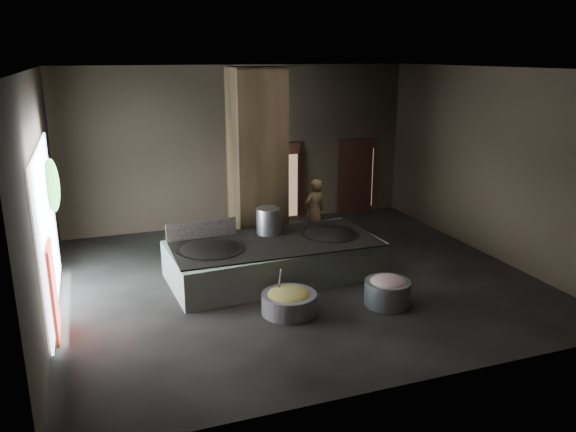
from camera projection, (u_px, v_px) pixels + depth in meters
name	position (u px, v px, depth m)	size (l,w,h in m)	color
floor	(296.00, 279.00, 12.49)	(10.00, 9.00, 0.10)	black
ceiling	(297.00, 66.00, 11.21)	(10.00, 9.00, 0.10)	black
back_wall	(240.00, 146.00, 15.96)	(10.00, 0.10, 4.50)	black
front_wall	(412.00, 245.00, 7.74)	(10.00, 0.10, 4.50)	black
left_wall	(37.00, 198.00, 10.21)	(0.10, 9.00, 4.50)	black
right_wall	(493.00, 163.00, 13.49)	(0.10, 9.00, 4.50)	black
pillar	(257.00, 163.00, 13.47)	(1.20, 1.20, 4.50)	black
hearth_platform	(274.00, 259.00, 12.44)	(4.56, 2.18, 0.79)	#ADBFAC
platform_cap	(274.00, 241.00, 12.33)	(4.46, 2.14, 0.03)	black
wok_left	(210.00, 253.00, 11.83)	(1.44, 1.44, 0.40)	black
wok_left_rim	(210.00, 249.00, 11.81)	(1.47, 1.47, 0.05)	black
wok_right	(329.00, 237.00, 12.83)	(1.34, 1.34, 0.38)	black
wok_right_rim	(329.00, 234.00, 12.81)	(1.37, 1.37, 0.05)	black
stock_pot	(268.00, 221.00, 12.75)	(0.56, 0.56, 0.60)	#ABAEB3
splash_guard	(202.00, 229.00, 12.47)	(1.59, 0.06, 0.40)	black
cook	(315.00, 211.00, 14.58)	(0.62, 0.40, 1.69)	#9B784F
veg_basin	(289.00, 303.00, 10.73)	(1.06, 1.06, 0.39)	gray
veg_fill	(289.00, 296.00, 10.68)	(0.87, 0.87, 0.27)	olive
ladle	(279.00, 284.00, 10.72)	(0.03, 0.03, 0.84)	#ABAEB3
meat_basin	(387.00, 293.00, 11.06)	(0.91, 0.91, 0.50)	gray
meat_fill	(388.00, 283.00, 11.01)	(0.75, 0.75, 0.29)	#A26261
doorway_near	(281.00, 183.00, 16.58)	(1.18, 0.08, 2.38)	black
doorway_near_glow	(285.00, 186.00, 16.44)	(0.78, 0.04, 1.85)	#8C6647
doorway_far	(355.00, 177.00, 17.36)	(1.18, 0.08, 2.38)	black
doorway_far_glow	(361.00, 178.00, 17.51)	(0.78, 0.04, 1.84)	#8C6647
left_opening	(48.00, 229.00, 10.60)	(0.04, 4.20, 3.10)	white
pavilion_sliver	(54.00, 291.00, 9.66)	(0.05, 0.90, 1.70)	maroon
tree_silhouette	(52.00, 185.00, 11.46)	(0.28, 1.10, 1.10)	#194714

